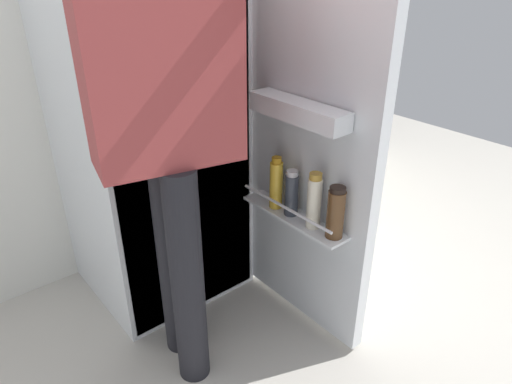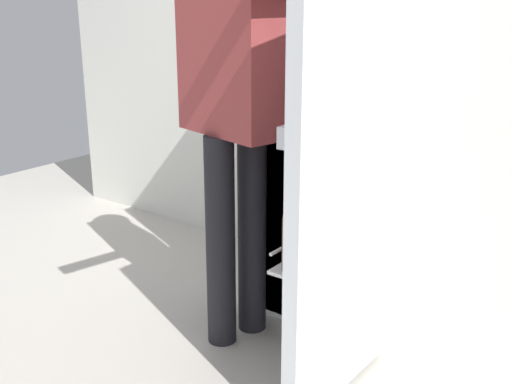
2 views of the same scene
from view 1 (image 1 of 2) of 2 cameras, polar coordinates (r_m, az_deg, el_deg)
ground_plane at (r=2.09m, az=-3.19°, el=-17.71°), size 6.40×6.40×0.00m
kitchen_wall at (r=2.32m, az=-19.09°, el=20.47°), size 4.40×0.10×2.51m
refrigerator at (r=2.04m, az=-11.85°, el=7.80°), size 0.72×1.28×1.63m
person at (r=1.46m, az=-10.95°, el=10.98°), size 0.59×0.85×1.77m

